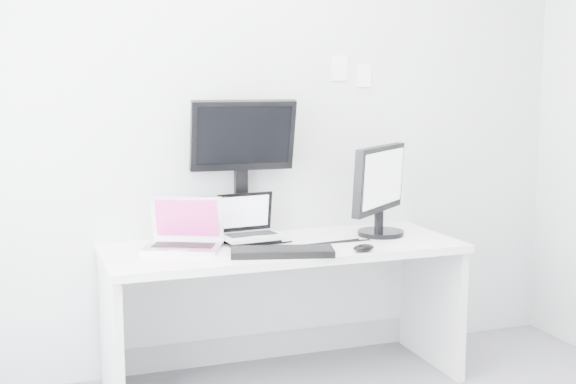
# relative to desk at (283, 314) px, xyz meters

# --- Properties ---
(back_wall) EXTENTS (3.60, 0.00, 3.60)m
(back_wall) POSITION_rel_desk_xyz_m (0.00, 0.35, 0.99)
(back_wall) COLOR silver
(back_wall) RESTS_ON ground
(desk) EXTENTS (1.80, 0.70, 0.73)m
(desk) POSITION_rel_desk_xyz_m (0.00, 0.00, 0.00)
(desk) COLOR white
(desk) RESTS_ON ground
(macbook) EXTENTS (0.44, 0.40, 0.27)m
(macbook) POSITION_rel_desk_xyz_m (-0.51, 0.03, 0.50)
(macbook) COLOR #BABABF
(macbook) RESTS_ON desk
(speaker) EXTENTS (0.11, 0.11, 0.18)m
(speaker) POSITION_rel_desk_xyz_m (-0.33, 0.17, 0.46)
(speaker) COLOR black
(speaker) RESTS_ON desk
(dell_laptop) EXTENTS (0.33, 0.27, 0.26)m
(dell_laptop) POSITION_rel_desk_xyz_m (-0.14, 0.09, 0.49)
(dell_laptop) COLOR silver
(dell_laptop) RESTS_ON desk
(rear_monitor) EXTENTS (0.56, 0.23, 0.75)m
(rear_monitor) POSITION_rel_desk_xyz_m (-0.13, 0.27, 0.74)
(rear_monitor) COLOR black
(rear_monitor) RESTS_ON desk
(samsung_monitor) EXTENTS (0.58, 0.54, 0.50)m
(samsung_monitor) POSITION_rel_desk_xyz_m (0.57, 0.04, 0.61)
(samsung_monitor) COLOR black
(samsung_monitor) RESTS_ON desk
(keyboard) EXTENTS (0.52, 0.29, 0.03)m
(keyboard) POSITION_rel_desk_xyz_m (-0.09, -0.23, 0.38)
(keyboard) COLOR black
(keyboard) RESTS_ON desk
(mouse) EXTENTS (0.13, 0.09, 0.04)m
(mouse) POSITION_rel_desk_xyz_m (0.31, -0.29, 0.38)
(mouse) COLOR black
(mouse) RESTS_ON desk
(wall_note_0) EXTENTS (0.10, 0.00, 0.14)m
(wall_note_0) POSITION_rel_desk_xyz_m (0.45, 0.34, 1.26)
(wall_note_0) COLOR white
(wall_note_0) RESTS_ON back_wall
(wall_note_1) EXTENTS (0.09, 0.00, 0.13)m
(wall_note_1) POSITION_rel_desk_xyz_m (0.60, 0.34, 1.22)
(wall_note_1) COLOR white
(wall_note_1) RESTS_ON back_wall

